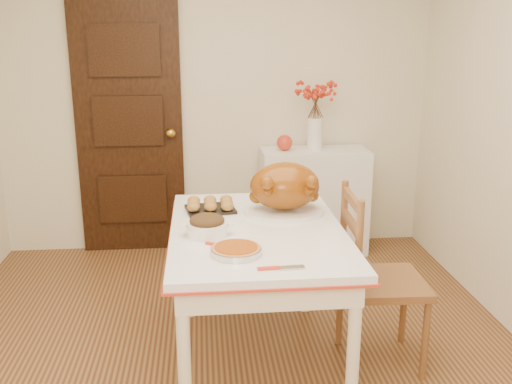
{
  "coord_description": "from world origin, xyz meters",
  "views": [
    {
      "loc": [
        -0.12,
        -2.71,
        1.8
      ],
      "look_at": [
        0.16,
        0.17,
        0.98
      ],
      "focal_mm": 40.21,
      "sensor_mm": 36.0,
      "label": 1
    }
  ],
  "objects": [
    {
      "name": "floor",
      "position": [
        0.0,
        0.0,
        0.0
      ],
      "size": [
        3.5,
        4.0,
        0.0
      ],
      "primitive_type": "cube",
      "color": "#492714",
      "rests_on": "ground"
    },
    {
      "name": "wall_back",
      "position": [
        0.0,
        2.0,
        1.25
      ],
      "size": [
        3.5,
        0.0,
        2.5
      ],
      "primitive_type": "cube",
      "color": "beige",
      "rests_on": "ground"
    },
    {
      "name": "door_back",
      "position": [
        -0.7,
        1.97,
        1.03
      ],
      "size": [
        0.85,
        0.06,
        2.06
      ],
      "primitive_type": "cube",
      "color": "black",
      "rests_on": "ground"
    },
    {
      "name": "sideboard",
      "position": [
        0.79,
        1.78,
        0.43
      ],
      "size": [
        0.87,
        0.38,
        0.87
      ],
      "primitive_type": "cube",
      "color": "white",
      "rests_on": "floor"
    },
    {
      "name": "kitchen_table",
      "position": [
        0.16,
        0.12,
        0.4
      ],
      "size": [
        0.92,
        1.34,
        0.8
      ],
      "primitive_type": null,
      "color": "white",
      "rests_on": "floor"
    },
    {
      "name": "chair_oak",
      "position": [
        0.84,
        0.08,
        0.5
      ],
      "size": [
        0.46,
        0.46,
        1.0
      ],
      "primitive_type": null,
      "rotation": [
        0.0,
        0.0,
        1.53
      ],
      "color": "brown",
      "rests_on": "floor"
    },
    {
      "name": "berry_vase",
      "position": [
        0.79,
        1.78,
        1.13
      ],
      "size": [
        0.28,
        0.28,
        0.54
      ],
      "primitive_type": null,
      "color": "white",
      "rests_on": "sideboard"
    },
    {
      "name": "apple",
      "position": [
        0.54,
        1.78,
        0.93
      ],
      "size": [
        0.13,
        0.13,
        0.13
      ],
      "primitive_type": "sphere",
      "color": "red",
      "rests_on": "sideboard"
    },
    {
      "name": "turkey_platter",
      "position": [
        0.33,
        0.35,
        0.95
      ],
      "size": [
        0.52,
        0.45,
        0.29
      ],
      "primitive_type": null,
      "rotation": [
        0.0,
        0.0,
        0.2
      ],
      "color": "#8E3F0A",
      "rests_on": "kitchen_table"
    },
    {
      "name": "pumpkin_pie",
      "position": [
        0.02,
        -0.24,
        0.83
      ],
      "size": [
        0.31,
        0.31,
        0.05
      ],
      "primitive_type": "cylinder",
      "rotation": [
        0.0,
        0.0,
        0.35
      ],
      "color": "#963E09",
      "rests_on": "kitchen_table"
    },
    {
      "name": "stuffing_dish",
      "position": [
        -0.11,
        0.03,
        0.85
      ],
      "size": [
        0.28,
        0.23,
        0.1
      ],
      "primitive_type": null,
      "rotation": [
        0.0,
        0.0,
        -0.11
      ],
      "color": "#3C2B14",
      "rests_on": "kitchen_table"
    },
    {
      "name": "rolls_tray",
      "position": [
        -0.08,
        0.43,
        0.84
      ],
      "size": [
        0.3,
        0.25,
        0.07
      ],
      "primitive_type": null,
      "rotation": [
        0.0,
        0.0,
        0.17
      ],
      "color": "#9F6E35",
      "rests_on": "kitchen_table"
    },
    {
      "name": "pie_server",
      "position": [
        0.21,
        -0.43,
        0.81
      ],
      "size": [
        0.21,
        0.07,
        0.01
      ],
      "primitive_type": null,
      "rotation": [
        0.0,
        0.0,
        0.06
      ],
      "color": "silver",
      "rests_on": "kitchen_table"
    },
    {
      "name": "carving_knife",
      "position": [
        -0.01,
        -0.15,
        0.81
      ],
      "size": [
        0.23,
        0.16,
        0.01
      ],
      "primitive_type": null,
      "rotation": [
        0.0,
        0.0,
        -0.5
      ],
      "color": "silver",
      "rests_on": "kitchen_table"
    },
    {
      "name": "drinking_glass",
      "position": [
        0.24,
        0.65,
        0.85
      ],
      "size": [
        0.07,
        0.07,
        0.1
      ],
      "primitive_type": "cylinder",
      "rotation": [
        0.0,
        0.0,
        -0.2
      ],
      "color": "white",
      "rests_on": "kitchen_table"
    },
    {
      "name": "shaker_pair",
      "position": [
        0.48,
        0.62,
        0.84
      ],
      "size": [
        0.08,
        0.04,
        0.08
      ],
      "primitive_type": null,
      "rotation": [
        0.0,
        0.0,
        0.08
      ],
      "color": "white",
      "rests_on": "kitchen_table"
    }
  ]
}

